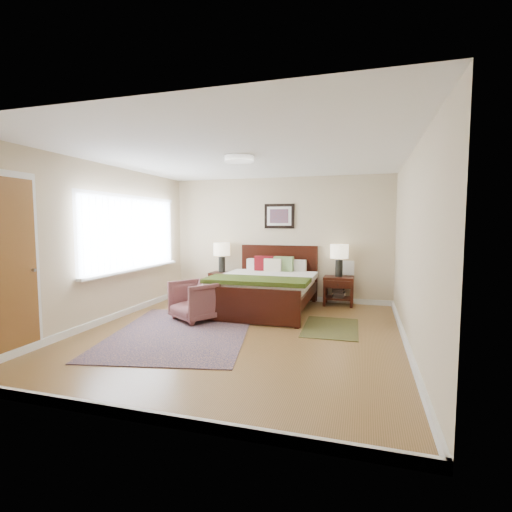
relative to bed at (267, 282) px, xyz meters
name	(u,v)px	position (x,y,z in m)	size (l,w,h in m)	color
floor	(240,333)	(-0.01, -1.49, -0.51)	(5.00, 5.00, 0.00)	brown
back_wall	(279,239)	(-0.01, 1.01, 0.74)	(4.50, 0.04, 2.50)	#C6B18F
front_wall	(133,266)	(-0.01, -3.99, 0.74)	(4.50, 0.04, 2.50)	#C6B18F
left_wall	(105,244)	(-2.26, -1.49, 0.74)	(0.04, 5.00, 2.50)	#C6B18F
right_wall	(411,249)	(2.24, -1.49, 0.74)	(0.04, 5.00, 2.50)	#C6B18F
ceiling	(239,156)	(-0.01, -1.49, 1.99)	(4.50, 5.00, 0.02)	white
window	(134,235)	(-2.21, -0.79, 0.86)	(0.11, 2.72, 1.32)	silver
door	(2,268)	(-2.24, -3.24, 0.56)	(0.06, 1.00, 2.18)	silver
ceil_fixture	(239,158)	(-0.01, -1.49, 1.95)	(0.44, 0.44, 0.08)	white
bed	(267,282)	(0.00, 0.00, 0.00)	(1.70, 2.06, 1.11)	black
wall_art	(279,216)	(0.00, 0.98, 1.21)	(0.62, 0.05, 0.50)	black
nightstand_left	(222,278)	(-1.18, 0.76, -0.08)	(0.46, 0.42, 0.55)	black
nightstand_right	(339,288)	(1.22, 0.77, -0.17)	(0.56, 0.42, 0.56)	black
lamp_left	(222,252)	(-1.18, 0.78, 0.47)	(0.34, 0.34, 0.61)	black
lamp_right	(339,254)	(1.22, 0.78, 0.47)	(0.34, 0.34, 0.61)	black
armchair	(197,300)	(-0.92, -1.00, -0.19)	(0.69, 0.71, 0.65)	brown
rug_persian	(182,332)	(-0.83, -1.69, -0.51)	(1.88, 2.65, 0.01)	#0B153A
rug_navy	(331,328)	(1.22, -0.85, -0.51)	(0.80, 1.20, 0.01)	black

